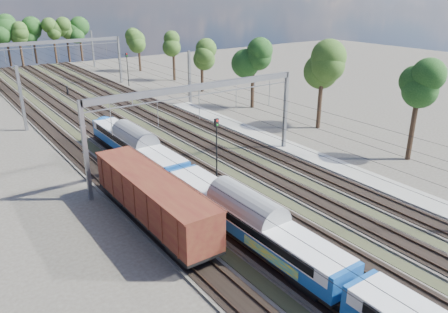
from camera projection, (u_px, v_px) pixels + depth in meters
track_bed at (139, 133)px, 56.44m from camera, size 21.00×130.00×0.34m
platform at (355, 174)px, 43.79m from camera, size 3.00×70.00×0.30m
catenary at (114, 75)px, 60.24m from camera, size 25.65×130.00×9.00m
tree_belt at (69, 36)px, 95.01m from camera, size 39.29×98.53×11.58m
emu_train at (250, 216)px, 31.17m from camera, size 2.72×57.55×3.97m
freight_boxcar at (153, 198)px, 33.66m from camera, size 3.19×15.42×3.98m
worker at (67, 91)px, 76.16m from camera, size 0.60×0.76×1.82m
signal_near at (217, 143)px, 40.86m from camera, size 0.44×0.40×6.37m
signal_far at (127, 65)px, 83.13m from camera, size 0.39×0.36×6.31m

